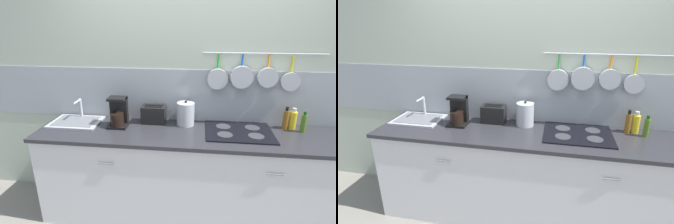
% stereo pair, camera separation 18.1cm
% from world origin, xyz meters
% --- Properties ---
extents(ground_plane, '(12.00, 12.00, 0.00)m').
position_xyz_m(ground_plane, '(0.00, 0.00, 0.00)').
color(ground_plane, gray).
extents(wall_back, '(7.20, 0.16, 2.60)m').
position_xyz_m(wall_back, '(0.00, 0.36, 1.28)').
color(wall_back, '#B2BCA8').
rests_on(wall_back, ground_plane).
extents(cabinet_base, '(2.84, 0.62, 0.89)m').
position_xyz_m(cabinet_base, '(0.00, -0.00, 0.44)').
color(cabinet_base, silver).
rests_on(cabinet_base, ground_plane).
extents(countertop, '(2.88, 0.64, 0.03)m').
position_xyz_m(countertop, '(0.00, 0.00, 0.90)').
color(countertop, '#2D2D33').
rests_on(countertop, cabinet_base).
extents(sink_basin, '(0.49, 0.37, 0.21)m').
position_xyz_m(sink_basin, '(-1.16, 0.12, 0.94)').
color(sink_basin, '#B7BABF').
rests_on(sink_basin, countertop).
extents(coffee_maker, '(0.19, 0.18, 0.29)m').
position_xyz_m(coffee_maker, '(-0.70, 0.09, 1.04)').
color(coffee_maker, black).
rests_on(coffee_maker, countertop).
extents(toaster, '(0.25, 0.16, 0.18)m').
position_xyz_m(toaster, '(-0.37, 0.21, 1.01)').
color(toaster, black).
rests_on(toaster, countertop).
extents(kettle, '(0.17, 0.17, 0.25)m').
position_xyz_m(kettle, '(-0.05, 0.19, 1.03)').
color(kettle, '#B7BABF').
rests_on(kettle, countertop).
extents(cooktop, '(0.61, 0.48, 0.01)m').
position_xyz_m(cooktop, '(0.45, 0.06, 0.93)').
color(cooktop, black).
rests_on(cooktop, countertop).
extents(bottle_dish_soap, '(0.05, 0.05, 0.22)m').
position_xyz_m(bottle_dish_soap, '(0.90, 0.20, 1.02)').
color(bottle_dish_soap, '#8C5919').
rests_on(bottle_dish_soap, countertop).
extents(bottle_olive_oil, '(0.07, 0.07, 0.20)m').
position_xyz_m(bottle_olive_oil, '(0.97, 0.22, 1.01)').
color(bottle_olive_oil, yellow).
rests_on(bottle_olive_oil, countertop).
extents(bottle_cooking_wine, '(0.05, 0.05, 0.20)m').
position_xyz_m(bottle_cooking_wine, '(1.04, 0.14, 1.01)').
color(bottle_cooking_wine, '#4C721E').
rests_on(bottle_cooking_wine, countertop).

